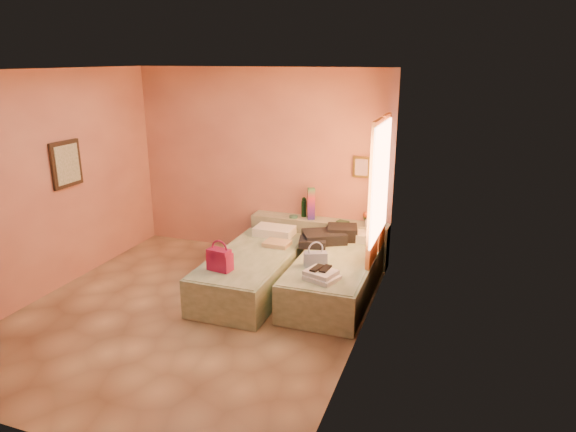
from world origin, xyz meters
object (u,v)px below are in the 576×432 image
Objects in this scene: headboard_ledge at (319,240)px; green_book at (343,222)px; magenta_handbag at (220,259)px; towel_stack at (322,276)px; bed_left at (253,272)px; bed_right at (335,277)px; blue_handbag at (315,259)px; water_bottle at (304,207)px; flower_vase at (369,217)px.

headboard_ledge is 12.65× the size of green_book.
magenta_handbag reaches higher than towel_stack.
magenta_handbag is (-0.16, -0.59, 0.38)m from bed_left.
blue_handbag is at bearing -118.99° from bed_right.
bed_right is 0.73m from towel_stack.
bed_left is at bearing -111.59° from green_book.
water_bottle is 0.97× the size of magenta_handbag.
flower_vase is (0.74, -0.06, 0.45)m from headboard_ledge.
water_bottle reaches higher than headboard_ledge.
green_book is at bearing 53.55° from bed_left.
flower_vase is at bearing 82.98° from towel_stack.
bed_right is 0.49m from blue_handbag.
flower_vase is at bearing -7.29° from water_bottle.
flower_vase is 0.91× the size of blue_handbag.
bed_left is at bearing -112.61° from headboard_ledge.
bed_right is 5.71× the size of towel_stack.
water_bottle is 0.64m from green_book.
bed_left is 1.46m from water_bottle.
headboard_ledge is 7.36× the size of water_bottle.
water_bottle is 0.80× the size of towel_stack.
magenta_handbag reaches higher than bed_left.
water_bottle is at bearing 166.24° from headboard_ledge.
blue_handbag is (0.35, -1.36, 0.26)m from headboard_ledge.
green_book is 0.46× the size of towel_stack.
green_book is at bearing -10.32° from water_bottle.
bed_right is 7.21× the size of blue_handbag.
green_book is at bearing 98.95° from bed_right.
water_bottle is at bearing 78.32° from bed_left.
bed_left is 1.56m from green_book.
bed_right is at bearing 36.29° from blue_handbag.
water_bottle is 1.57m from blue_handbag.
blue_handbag is 0.79× the size of towel_stack.
water_bottle is at bearing 88.18° from blue_handbag.
green_book is (0.62, -0.11, -0.13)m from water_bottle.
flower_vase is at bearing -4.99° from headboard_ledge.
headboard_ledge reaches higher than bed_left.
blue_handbag is at bearing -6.63° from bed_left.
green_book is at bearing 95.93° from towel_stack.
magenta_handbag is at bearing -110.23° from headboard_ledge.
towel_stack is at bearing -87.33° from blue_handbag.
headboard_ledge is 1.18m from bed_right.
magenta_handbag is at bearing -105.47° from green_book.
magenta_handbag is at bearing -173.53° from towel_stack.
bed_left is (-0.53, -1.27, -0.08)m from headboard_ledge.
headboard_ledge is at bearing -173.19° from green_book.
blue_handbag is (-0.17, -0.31, 0.34)m from bed_right.
green_book is (0.89, 1.22, 0.41)m from bed_left.
blue_handbag reaches higher than bed_right.
bed_left is 6.98× the size of magenta_handbag.
flower_vase is 2.30m from magenta_handbag.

